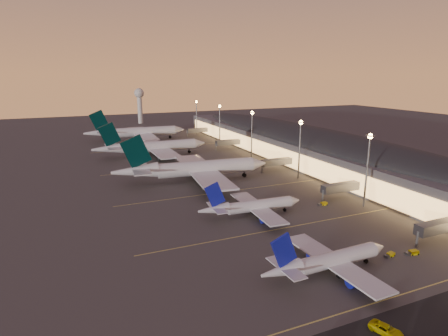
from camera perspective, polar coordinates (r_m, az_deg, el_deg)
The scene contains 15 objects.
ground at distance 119.90m, azimuth 7.82°, elevation -8.19°, with size 700.00×700.00×0.00m, color #454340.
airliner_narrow_south at distance 92.25m, azimuth 15.49°, elevation -13.52°, with size 35.21×31.37×12.61m.
airliner_narrow_north at distance 122.88m, azimuth 4.17°, elevation -5.86°, with size 35.98×32.17×12.86m.
airliner_wide_near at distance 161.39m, azimuth -4.70°, elevation -0.13°, with size 68.05×62.31×21.76m.
airliner_wide_mid at distance 214.51m, azimuth -10.98°, elevation 3.14°, with size 63.97×58.00×20.54m.
airliner_wide_far at distance 269.39m, azimuth -13.23°, elevation 5.33°, with size 69.09×62.85×22.13m.
terminal_building at distance 208.92m, azimuth 12.15°, elevation 3.77°, with size 56.35×255.00×17.46m.
light_masts at distance 187.32m, azimuth 7.14°, elevation 5.53°, with size 2.20×217.20×25.90m.
radar_tower at distance 361.58m, azimuth -12.75°, elevation 10.10°, with size 9.00×9.00×32.50m.
service_lane at distance 83.42m, azimuth 29.61°, elevation -20.80°, with size 260.00×16.00×0.01m.
lane_markings at distance 153.34m, azimuth 0.06°, elevation -3.03°, with size 90.00×180.36×0.00m.
baggage_tug_a at distance 106.76m, azimuth 23.94°, elevation -12.01°, with size 3.32×1.80×0.94m.
baggage_tug_b at distance 110.25m, azimuth 26.74°, elevation -11.45°, with size 3.73×1.98×1.06m.
baggage_tug_c at distance 137.90m, azimuth 14.82°, elevation -5.31°, with size 3.47×1.58×1.03m.
service_van_b at distance 78.55m, azimuth 23.48°, elevation -21.65°, with size 2.75×5.96×1.66m, color #C9BB06.
Camera 1 is at (-58.69, -94.22, 45.31)m, focal length 30.00 mm.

